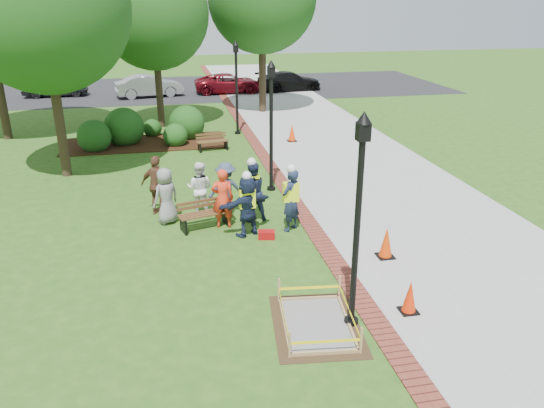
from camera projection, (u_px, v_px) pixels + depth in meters
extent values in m
plane|color=#285116|center=(262.00, 261.00, 13.07)|extent=(100.00, 100.00, 0.00)
cube|color=#9E9E99|center=(333.00, 146.00, 23.12)|extent=(6.00, 60.00, 0.02)
cube|color=maroon|center=(259.00, 149.00, 22.51)|extent=(0.50, 60.00, 0.03)
cube|color=#381E0F|center=(146.00, 143.00, 23.45)|extent=(7.00, 3.00, 0.05)
cube|color=black|center=(193.00, 88.00, 37.70)|extent=(36.00, 12.00, 0.01)
cube|color=#47331E|center=(316.00, 325.00, 10.49)|extent=(1.95, 2.48, 0.01)
cube|color=gray|center=(316.00, 324.00, 10.49)|extent=(1.40, 1.92, 0.04)
cube|color=tan|center=(316.00, 324.00, 10.48)|extent=(1.53, 2.06, 0.08)
cube|color=tan|center=(317.00, 313.00, 10.40)|extent=(1.56, 2.09, 0.55)
cube|color=yellow|center=(317.00, 312.00, 10.39)|extent=(1.51, 2.03, 0.06)
cube|color=brown|center=(205.00, 214.00, 14.73)|extent=(1.52, 0.80, 0.04)
cube|color=brown|center=(201.00, 203.00, 14.84)|extent=(1.42, 0.43, 0.23)
cube|color=black|center=(205.00, 221.00, 14.81)|extent=(1.40, 0.82, 0.43)
cube|color=brown|center=(213.00, 141.00, 22.27)|extent=(1.37, 0.59, 0.04)
cube|color=brown|center=(211.00, 135.00, 22.38)|extent=(1.31, 0.24, 0.21)
cube|color=black|center=(213.00, 146.00, 22.35)|extent=(1.25, 0.62, 0.39)
cube|color=black|center=(408.00, 311.00, 10.92)|extent=(0.37, 0.37, 0.05)
cone|color=red|center=(410.00, 296.00, 10.79)|extent=(0.29, 0.29, 0.68)
cube|color=black|center=(385.00, 256.00, 13.22)|extent=(0.41, 0.41, 0.05)
cone|color=#DF3907|center=(386.00, 242.00, 13.07)|extent=(0.32, 0.32, 0.76)
cube|color=black|center=(292.00, 141.00, 23.80)|extent=(0.40, 0.40, 0.05)
cone|color=#FF3D08|center=(292.00, 132.00, 23.66)|extent=(0.31, 0.31, 0.73)
cube|color=#A40C0F|center=(267.00, 235.00, 14.22)|extent=(0.48, 0.33, 0.22)
cylinder|color=black|center=(356.00, 237.00, 9.87)|extent=(0.12, 0.12, 3.80)
cube|color=black|center=(363.00, 132.00, 9.14)|extent=(0.22, 0.22, 0.32)
cone|color=black|center=(364.00, 117.00, 9.05)|extent=(0.28, 0.28, 0.22)
cylinder|color=black|center=(351.00, 321.00, 10.55)|extent=(0.28, 0.28, 0.10)
cylinder|color=black|center=(271.00, 135.00, 17.17)|extent=(0.12, 0.12, 3.80)
cube|color=black|center=(271.00, 72.00, 16.44)|extent=(0.22, 0.22, 0.32)
cone|color=black|center=(271.00, 63.00, 16.35)|extent=(0.28, 0.28, 0.22)
cylinder|color=black|center=(271.00, 188.00, 17.85)|extent=(0.28, 0.28, 0.10)
cylinder|color=black|center=(237.00, 93.00, 24.47)|extent=(0.12, 0.12, 3.80)
cube|color=black|center=(236.00, 49.00, 23.74)|extent=(0.22, 0.22, 0.32)
cone|color=black|center=(236.00, 43.00, 23.65)|extent=(0.28, 0.28, 0.22)
cylinder|color=black|center=(238.00, 133.00, 25.14)|extent=(0.28, 0.28, 0.10)
cylinder|color=#3D2D1E|center=(58.00, 110.00, 18.45)|extent=(0.34, 0.34, 4.76)
sphere|color=#214714|center=(42.00, 6.00, 17.21)|extent=(5.67, 5.67, 5.67)
cylinder|color=#3D2D1E|center=(159.00, 82.00, 25.73)|extent=(0.33, 0.33, 4.40)
sphere|color=#214714|center=(153.00, 14.00, 24.59)|extent=(5.17, 5.17, 5.17)
cylinder|color=#3D2D1E|center=(262.00, 67.00, 29.14)|extent=(0.40, 0.40, 4.95)
sphere|color=#214714|center=(96.00, 150.00, 22.42)|extent=(1.41, 1.41, 1.41)
sphere|color=#214714|center=(126.00, 144.00, 23.45)|extent=(1.73, 1.73, 1.73)
sphere|color=#214714|center=(176.00, 146.00, 23.15)|extent=(1.06, 1.06, 1.06)
sphere|color=#214714|center=(188.00, 138.00, 24.38)|extent=(1.63, 1.63, 1.63)
sphere|color=#214714|center=(153.00, 136.00, 24.77)|extent=(0.85, 0.85, 0.85)
imported|color=gray|center=(166.00, 196.00, 14.99)|extent=(0.62, 0.57, 1.63)
imported|color=#F8381D|center=(223.00, 198.00, 14.69)|extent=(0.59, 0.43, 1.71)
imported|color=white|center=(200.00, 189.00, 15.57)|extent=(0.61, 0.51, 1.62)
imported|color=brown|center=(158.00, 186.00, 15.56)|extent=(0.68, 0.58, 1.79)
imported|color=#34425C|center=(226.00, 189.00, 15.49)|extent=(0.54, 0.37, 1.63)
imported|color=#152238|center=(247.00, 206.00, 14.18)|extent=(0.63, 0.53, 1.67)
cube|color=#D8FE15|center=(247.00, 198.00, 14.10)|extent=(0.42, 0.26, 0.52)
sphere|color=white|center=(247.00, 176.00, 13.87)|extent=(0.25, 0.25, 0.25)
imported|color=#16193A|center=(291.00, 200.00, 14.47)|extent=(0.66, 0.64, 1.76)
cube|color=#D8FE15|center=(291.00, 192.00, 14.38)|extent=(0.42, 0.26, 0.52)
sphere|color=white|center=(291.00, 169.00, 14.14)|extent=(0.25, 0.25, 0.25)
imported|color=#1C2A49|center=(252.00, 192.00, 15.10)|extent=(0.63, 0.49, 1.75)
cube|color=#D8FE15|center=(252.00, 184.00, 15.01)|extent=(0.42, 0.26, 0.52)
sphere|color=white|center=(252.00, 162.00, 14.77)|extent=(0.25, 0.25, 0.25)
imported|color=#28292B|center=(57.00, 96.00, 34.60)|extent=(2.09, 4.65, 1.50)
imported|color=#99999E|center=(150.00, 97.00, 34.41)|extent=(2.88, 4.96, 1.52)
imported|color=maroon|center=(229.00, 93.00, 35.86)|extent=(1.89, 4.28, 1.39)
imported|color=black|center=(289.00, 91.00, 36.69)|extent=(2.56, 4.60, 1.42)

